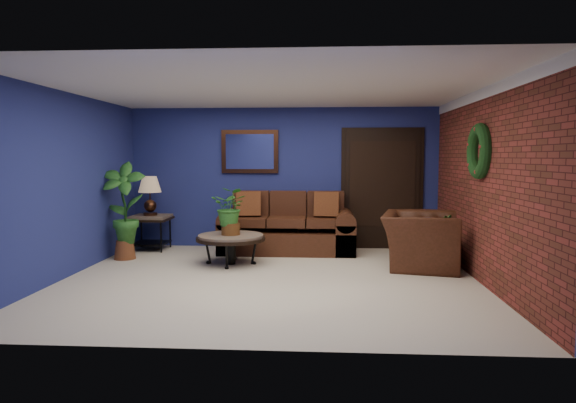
# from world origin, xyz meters

# --- Properties ---
(floor) EXTENTS (5.50, 5.50, 0.00)m
(floor) POSITION_xyz_m (0.00, 0.00, 0.00)
(floor) COLOR beige
(floor) RESTS_ON ground
(wall_back) EXTENTS (5.50, 0.04, 2.50)m
(wall_back) POSITION_xyz_m (0.00, 2.50, 1.25)
(wall_back) COLOR navy
(wall_back) RESTS_ON ground
(wall_left) EXTENTS (0.04, 5.00, 2.50)m
(wall_left) POSITION_xyz_m (-2.75, 0.00, 1.25)
(wall_left) COLOR navy
(wall_left) RESTS_ON ground
(wall_right_brick) EXTENTS (0.04, 5.00, 2.50)m
(wall_right_brick) POSITION_xyz_m (2.75, 0.00, 1.25)
(wall_right_brick) COLOR maroon
(wall_right_brick) RESTS_ON ground
(ceiling) EXTENTS (5.50, 5.00, 0.02)m
(ceiling) POSITION_xyz_m (0.00, 0.00, 2.50)
(ceiling) COLOR white
(ceiling) RESTS_ON wall_back
(crown_molding) EXTENTS (0.03, 5.00, 0.14)m
(crown_molding) POSITION_xyz_m (2.72, 0.00, 2.43)
(crown_molding) COLOR white
(crown_molding) RESTS_ON wall_right_brick
(wall_mirror) EXTENTS (1.02, 0.06, 0.77)m
(wall_mirror) POSITION_xyz_m (-0.60, 2.46, 1.72)
(wall_mirror) COLOR #3C2013
(wall_mirror) RESTS_ON wall_back
(closet_door) EXTENTS (1.44, 0.06, 2.18)m
(closet_door) POSITION_xyz_m (1.75, 2.47, 1.05)
(closet_door) COLOR black
(closet_door) RESTS_ON wall_back
(wreath) EXTENTS (0.16, 0.72, 0.72)m
(wreath) POSITION_xyz_m (2.69, 0.05, 1.70)
(wreath) COLOR black
(wreath) RESTS_ON wall_right_brick
(sofa) EXTENTS (2.28, 0.99, 1.03)m
(sofa) POSITION_xyz_m (0.10, 2.09, 0.34)
(sofa) COLOR #462114
(sofa) RESTS_ON ground
(coffee_table) EXTENTS (1.05, 1.05, 0.45)m
(coffee_table) POSITION_xyz_m (-0.69, 0.95, 0.39)
(coffee_table) COLOR #56504B
(coffee_table) RESTS_ON ground
(end_table) EXTENTS (0.67, 0.67, 0.61)m
(end_table) POSITION_xyz_m (-2.30, 2.05, 0.47)
(end_table) COLOR #56504B
(end_table) RESTS_ON ground
(table_lamp) EXTENTS (0.39, 0.39, 0.66)m
(table_lamp) POSITION_xyz_m (-2.30, 2.05, 1.03)
(table_lamp) COLOR #3C2013
(table_lamp) RESTS_ON end_table
(side_chair) EXTENTS (0.41, 0.41, 0.92)m
(side_chair) POSITION_xyz_m (0.45, 2.12, 0.52)
(side_chair) COLOR brown
(side_chair) RESTS_ON ground
(armchair) EXTENTS (1.32, 1.44, 0.80)m
(armchair) POSITION_xyz_m (2.15, 0.92, 0.40)
(armchair) COLOR #462114
(armchair) RESTS_ON ground
(coffee_plant) EXTENTS (0.60, 0.54, 0.72)m
(coffee_plant) POSITION_xyz_m (-0.69, 0.95, 0.85)
(coffee_plant) COLOR brown
(coffee_plant) RESTS_ON coffee_table
(floor_plant) EXTENTS (0.39, 0.33, 0.82)m
(floor_plant) POSITION_xyz_m (2.35, 0.63, 0.43)
(floor_plant) COLOR brown
(floor_plant) RESTS_ON ground
(tall_plant) EXTENTS (0.70, 0.49, 1.56)m
(tall_plant) POSITION_xyz_m (-2.45, 1.23, 0.85)
(tall_plant) COLOR brown
(tall_plant) RESTS_ON ground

